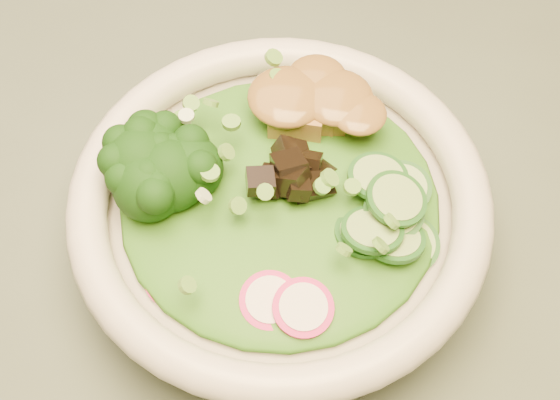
# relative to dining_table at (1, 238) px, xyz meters

# --- Properties ---
(dining_table) EXTENTS (1.20, 0.80, 0.75)m
(dining_table) POSITION_rel_dining_table_xyz_m (0.00, 0.00, 0.00)
(dining_table) COLOR black
(dining_table) RESTS_ON ground
(salad_bowl) EXTENTS (0.25, 0.25, 0.07)m
(salad_bowl) POSITION_rel_dining_table_xyz_m (0.24, -0.02, 0.15)
(salad_bowl) COLOR silver
(salad_bowl) RESTS_ON dining_table
(lettuce_bed) EXTENTS (0.19, 0.19, 0.02)m
(lettuce_bed) POSITION_rel_dining_table_xyz_m (0.24, -0.02, 0.17)
(lettuce_bed) COLOR #296214
(lettuce_bed) RESTS_ON salad_bowl
(broccoli_florets) EXTENTS (0.08, 0.08, 0.04)m
(broccoli_florets) POSITION_rel_dining_table_xyz_m (0.18, -0.02, 0.18)
(broccoli_florets) COLOR black
(broccoli_florets) RESTS_ON salad_bowl
(radish_slices) EXTENTS (0.11, 0.05, 0.02)m
(radish_slices) POSITION_rel_dining_table_xyz_m (0.23, -0.08, 0.17)
(radish_slices) COLOR #B90E55
(radish_slices) RESTS_ON salad_bowl
(cucumber_slices) EXTENTS (0.07, 0.07, 0.03)m
(cucumber_slices) POSITION_rel_dining_table_xyz_m (0.29, -0.03, 0.18)
(cucumber_slices) COLOR #8DB966
(cucumber_slices) RESTS_ON salad_bowl
(mushroom_heap) EXTENTS (0.07, 0.07, 0.04)m
(mushroom_heap) POSITION_rel_dining_table_xyz_m (0.24, -0.01, 0.18)
(mushroom_heap) COLOR black
(mushroom_heap) RESTS_ON salad_bowl
(tofu_cubes) EXTENTS (0.09, 0.07, 0.03)m
(tofu_cubes) POSITION_rel_dining_table_xyz_m (0.24, 0.04, 0.18)
(tofu_cubes) COLOR #A37036
(tofu_cubes) RESTS_ON salad_bowl
(peanut_sauce) EXTENTS (0.06, 0.05, 0.01)m
(peanut_sauce) POSITION_rel_dining_table_xyz_m (0.24, 0.04, 0.19)
(peanut_sauce) COLOR brown
(peanut_sauce) RESTS_ON tofu_cubes
(scallion_garnish) EXTENTS (0.18, 0.18, 0.02)m
(scallion_garnish) POSITION_rel_dining_table_xyz_m (0.24, -0.02, 0.19)
(scallion_garnish) COLOR #5D9A36
(scallion_garnish) RESTS_ON salad_bowl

